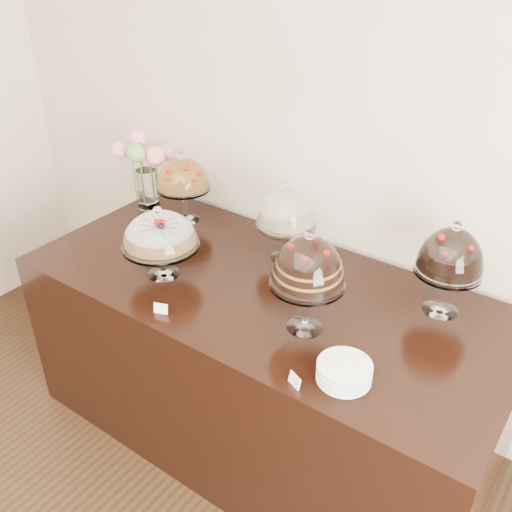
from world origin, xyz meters
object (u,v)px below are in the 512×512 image
Objects in this scene: cake_stand_dark_choco at (451,256)px; flower_vase at (145,163)px; cake_stand_sugar_sponge at (160,233)px; cake_stand_fruit_tart at (183,177)px; plate_stack at (344,372)px; cake_stand_choco_layer at (308,266)px; display_counter at (262,363)px; cake_stand_cheesecake at (287,212)px.

cake_stand_dark_choco reaches higher than flower_vase.
cake_stand_sugar_sponge is 0.85× the size of flower_vase.
cake_stand_fruit_tart reaches higher than plate_stack.
display_counter is at bearing 155.11° from cake_stand_choco_layer.
flower_vase is at bearing 161.38° from cake_stand_choco_layer.
cake_stand_cheesecake is (0.38, 0.45, 0.03)m from cake_stand_sugar_sponge.
cake_stand_choco_layer is 1.10m from cake_stand_fruit_tart.
cake_stand_dark_choco is 1.41m from cake_stand_fruit_tart.
flower_vase is (-0.56, 0.48, 0.04)m from cake_stand_sugar_sponge.
cake_stand_dark_choco reaches higher than cake_stand_cheesecake.
cake_stand_dark_choco reaches higher than plate_stack.
cake_stand_choco_layer is 0.41m from plate_stack.
cake_stand_choco_layer is at bearing -48.71° from cake_stand_cheesecake.
cake_stand_sugar_sponge is at bearing 171.95° from plate_stack.
cake_stand_cheesecake is 0.88m from plate_stack.
cake_stand_choco_layer is 1.37m from flower_vase.
display_counter is 6.33× the size of cake_stand_sugar_sponge.
cake_stand_dark_choco is at bearing 22.01° from display_counter.
plate_stack is (-0.13, -0.61, -0.23)m from cake_stand_dark_choco.
flower_vase is at bearing 178.18° from cake_stand_cheesecake.
plate_stack is (1.28, -0.61, -0.21)m from cake_stand_fruit_tart.
plate_stack is at bearing -25.41° from cake_stand_fruit_tart.
flower_vase is (-0.99, 0.29, 0.70)m from display_counter.
cake_stand_choco_layer reaches higher than display_counter.
cake_stand_fruit_tart is 1.43m from plate_stack.
cake_stand_choco_layer reaches higher than flower_vase.
cake_stand_fruit_tart is at bearing 179.94° from cake_stand_dark_choco.
plate_stack is at bearing -102.10° from cake_stand_dark_choco.
cake_stand_cheesecake reaches higher than plate_stack.
cake_stand_cheesecake is (-0.05, 0.27, 0.69)m from display_counter.
cake_stand_dark_choco reaches higher than display_counter.
cake_stand_sugar_sponge is 0.89× the size of cake_stand_cheesecake.
cake_stand_choco_layer reaches higher than cake_stand_sugar_sponge.
cake_stand_cheesecake reaches higher than cake_stand_sugar_sponge.
cake_stand_dark_choco is at bearing -0.34° from flower_vase.
cake_stand_cheesecake is at bearing -1.85° from cake_stand_fruit_tart.
plate_stack is at bearing -21.51° from flower_vase.
cake_stand_choco_layer reaches higher than plate_stack.
display_counter is 11.62× the size of plate_stack.
cake_stand_dark_choco is 2.20× the size of plate_stack.
cake_stand_choco_layer reaches higher than cake_stand_dark_choco.
cake_stand_fruit_tart is (-0.28, 0.47, 0.03)m from cake_stand_sugar_sponge.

